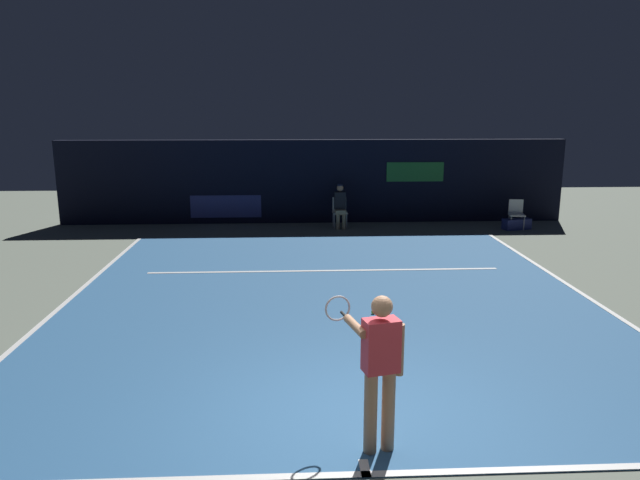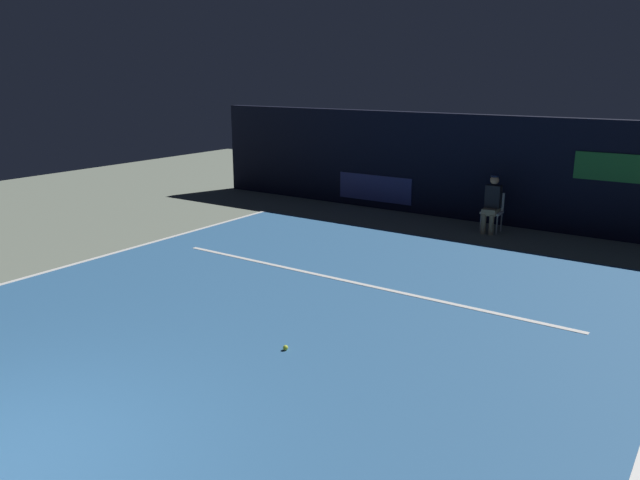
% 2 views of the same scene
% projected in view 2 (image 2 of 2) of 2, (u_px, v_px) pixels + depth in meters
% --- Properties ---
extents(ground_plane, '(31.00, 31.00, 0.00)m').
position_uv_depth(ground_plane, '(284.00, 318.00, 9.22)').
color(ground_plane, gray).
extents(court_surface, '(10.00, 11.11, 0.01)m').
position_uv_depth(court_surface, '(284.00, 318.00, 9.21)').
color(court_surface, '#336699').
rests_on(court_surface, ground).
extents(line_sideline_right, '(0.10, 11.11, 0.01)m').
position_uv_depth(line_sideline_right, '(82.00, 262.00, 11.92)').
color(line_sideline_right, white).
rests_on(line_sideline_right, court_surface).
extents(line_service, '(7.80, 0.10, 0.01)m').
position_uv_depth(line_service, '(352.00, 282.00, 10.76)').
color(line_service, white).
rests_on(line_service, court_surface).
extents(back_wall, '(15.84, 0.33, 2.60)m').
position_uv_depth(back_wall, '(477.00, 169.00, 15.05)').
color(back_wall, black).
rests_on(back_wall, ground).
extents(line_judge_on_chair, '(0.45, 0.54, 1.32)m').
position_uv_depth(line_judge_on_chair, '(492.00, 203.00, 14.04)').
color(line_judge_on_chair, white).
rests_on(line_judge_on_chair, ground).
extents(tennis_ball, '(0.07, 0.07, 0.07)m').
position_uv_depth(tennis_ball, '(285.00, 348.00, 8.11)').
color(tennis_ball, '#CCE033').
rests_on(tennis_ball, court_surface).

